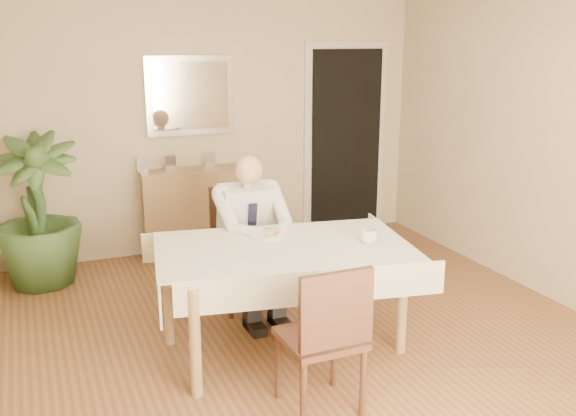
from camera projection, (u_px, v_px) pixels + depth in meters
name	position (u px, v px, depth m)	size (l,w,h in m)	color
room	(309.00, 168.00, 4.09)	(5.00, 5.02, 2.60)	brown
doorway	(345.00, 142.00, 6.93)	(0.96, 0.07, 2.10)	beige
mirror	(190.00, 96.00, 6.17)	(0.86, 0.04, 0.76)	silver
dining_table	(283.00, 258.00, 4.33)	(1.89, 1.31, 0.75)	olive
chair_far	(242.00, 238.00, 5.15)	(0.45, 0.45, 0.96)	#402316
chair_near	(327.00, 333.00, 3.58)	(0.44, 0.44, 0.92)	#402316
seated_man	(254.00, 230.00, 4.85)	(0.48, 0.72, 1.24)	white
plate	(267.00, 235.00, 4.51)	(0.26, 0.26, 0.02)	white
food	(267.00, 232.00, 4.51)	(0.14, 0.14, 0.06)	olive
knife	(275.00, 234.00, 4.47)	(0.01, 0.01, 0.13)	silver
fork	(265.00, 236.00, 4.44)	(0.01, 0.01, 0.13)	silver
coffee_mug	(368.00, 236.00, 4.35)	(0.12, 0.12, 0.09)	white
sideboard	(199.00, 212.00, 6.33)	(1.07, 0.36, 0.86)	olive
photo_frame_left	(142.00, 165.00, 6.07)	(0.10, 0.02, 0.14)	silver
photo_frame_center	(170.00, 163.00, 6.16)	(0.10, 0.02, 0.14)	silver
photo_frame_right	(210.00, 160.00, 6.32)	(0.10, 0.02, 0.14)	silver
potted_palm	(36.00, 211.00, 5.48)	(0.74, 0.74, 1.32)	#335325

